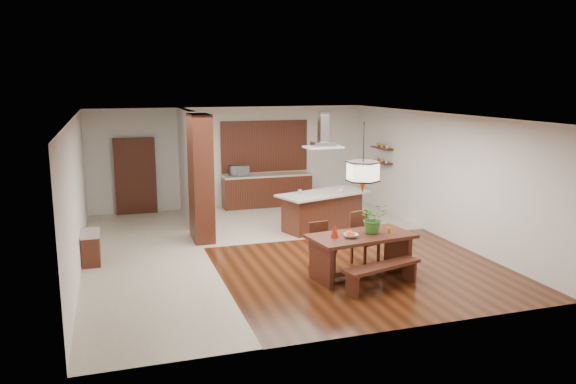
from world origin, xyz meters
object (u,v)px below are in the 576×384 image
object	(u,v)px
dining_chair_right	(365,238)
range_hood	(323,130)
dining_chair_left	(323,247)
foliage_plant	(373,218)
microwave	(239,171)
pendant_lantern	(363,158)
fruit_bowl	(351,236)
hallway_console	(91,248)
kitchen_island	(322,210)
dining_bench	(382,276)
dining_table	(361,246)
island_cup	(340,190)

from	to	relation	value
dining_chair_right	range_hood	size ratio (longest dim) A/B	1.17
dining_chair_left	range_hood	world-z (taller)	range_hood
foliage_plant	microwave	distance (m)	6.47
dining_chair_left	pendant_lantern	xyz separation A→B (m)	(0.56, -0.52, 1.78)
fruit_bowl	foliage_plant	bearing A→B (deg)	17.47
dining_chair_left	range_hood	distance (m)	3.70
hallway_console	fruit_bowl	xyz separation A→B (m)	(4.57, -2.51, 0.53)
dining_chair_right	kitchen_island	distance (m)	2.78
dining_bench	dining_chair_right	size ratio (longest dim) A/B	1.49
dining_chair_left	fruit_bowl	world-z (taller)	dining_chair_left
dining_bench	dining_chair_left	world-z (taller)	dining_chair_left
foliage_plant	fruit_bowl	distance (m)	0.61
kitchen_island	range_hood	size ratio (longest dim) A/B	2.73
dining_chair_left	microwave	size ratio (longest dim) A/B	1.80
pendant_lantern	kitchen_island	distance (m)	3.89
kitchen_island	microwave	distance (m)	3.37
dining_bench	dining_chair_left	xyz separation A→B (m)	(-0.65, 1.22, 0.25)
dining_bench	microwave	distance (m)	7.23
kitchen_island	range_hood	world-z (taller)	range_hood
dining_chair_right	kitchen_island	bearing A→B (deg)	68.15
dining_table	kitchen_island	world-z (taller)	kitchen_island
hallway_console	fruit_bowl	bearing A→B (deg)	-28.80
dining_chair_right	fruit_bowl	xyz separation A→B (m)	(-0.67, -0.77, 0.32)
kitchen_island	foliage_plant	bearing A→B (deg)	-112.68
dining_chair_right	fruit_bowl	world-z (taller)	dining_chair_right
range_hood	island_cup	xyz separation A→B (m)	(0.42, -0.12, -1.48)
hallway_console	microwave	world-z (taller)	microwave
hallway_console	foliage_plant	distance (m)	5.67
dining_table	island_cup	bearing A→B (deg)	73.47
range_hood	hallway_console	bearing A→B (deg)	-169.17
dining_chair_right	range_hood	xyz separation A→B (m)	(0.16, 2.78, 1.94)
microwave	dining_chair_left	bearing A→B (deg)	-94.60
dining_chair_right	fruit_bowl	size ratio (longest dim) A/B	3.97
fruit_bowl	island_cup	size ratio (longest dim) A/B	2.30
dining_chair_right	kitchen_island	world-z (taller)	dining_chair_right
dining_chair_left	dining_chair_right	size ratio (longest dim) A/B	0.89
dining_bench	foliage_plant	size ratio (longest dim) A/B	2.75
island_cup	dining_chair_right	bearing A→B (deg)	-102.30
hallway_console	range_hood	size ratio (longest dim) A/B	0.98
foliage_plant	dining_bench	bearing A→B (deg)	-102.65
dining_table	dining_chair_right	distance (m)	0.77
dining_bench	dining_chair_left	bearing A→B (deg)	118.18
dining_bench	foliage_plant	xyz separation A→B (m)	(0.17, 0.74, 0.87)
hallway_console	range_hood	xyz separation A→B (m)	(5.40, 1.03, 2.15)
pendant_lantern	range_hood	xyz separation A→B (m)	(0.56, 3.43, 0.22)
dining_bench	kitchen_island	world-z (taller)	kitchen_island
kitchen_island	dining_bench	bearing A→B (deg)	-114.07
foliage_plant	range_hood	distance (m)	3.66
fruit_bowl	hallway_console	bearing A→B (deg)	151.20
dining_chair_right	dining_table	bearing A→B (deg)	-140.28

